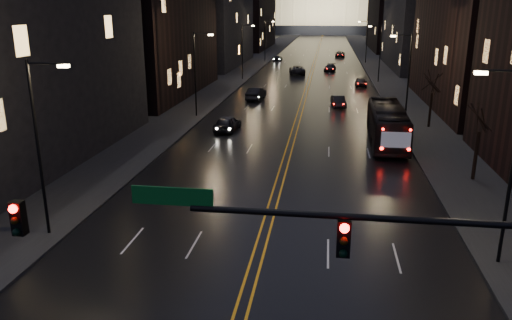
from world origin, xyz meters
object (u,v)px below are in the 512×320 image
at_px(traffic_signal, 439,262).
at_px(oncoming_car_a, 227,123).
at_px(receding_car_a, 338,102).
at_px(bus, 387,124).
at_px(oncoming_car_b, 256,94).

bearing_deg(traffic_signal, oncoming_car_a, 109.83).
relative_size(traffic_signal, receding_car_a, 4.27).
relative_size(traffic_signal, oncoming_car_a, 3.89).
bearing_deg(bus, receding_car_a, 104.67).
height_order(oncoming_car_b, receding_car_a, oncoming_car_b).
distance_m(oncoming_car_b, receding_car_a, 11.09).
distance_m(bus, oncoming_car_b, 24.64).
xyz_separation_m(traffic_signal, receding_car_a, (-1.56, 47.98, -4.44)).
height_order(bus, receding_car_a, bus).
xyz_separation_m(traffic_signal, bus, (2.33, 31.63, -3.44)).
relative_size(oncoming_car_b, receding_car_a, 1.20).
distance_m(oncoming_car_a, receding_car_a, 17.56).
bearing_deg(bus, traffic_signal, -92.88).
xyz_separation_m(oncoming_car_a, oncoming_car_b, (0.27, 17.56, 0.04)).
height_order(traffic_signal, oncoming_car_b, traffic_signal).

